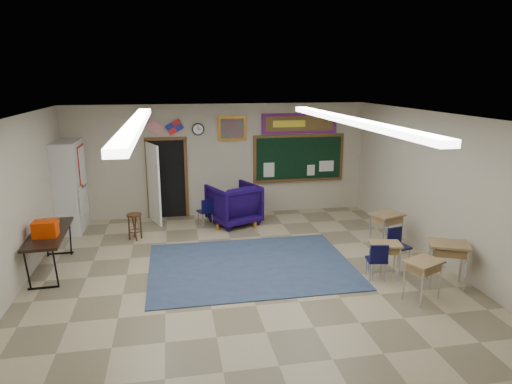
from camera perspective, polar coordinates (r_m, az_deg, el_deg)
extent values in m
plane|color=#9B8D6B|center=(8.49, -1.06, -11.42)|extent=(9.00, 9.00, 0.00)
cube|color=#ABA68B|center=(12.32, -4.59, 3.96)|extent=(8.00, 0.04, 3.00)
cube|color=#ABA68B|center=(3.95, 10.42, -19.31)|extent=(8.00, 0.04, 3.00)
cube|color=#ABA68B|center=(9.46, 23.54, -0.29)|extent=(0.04, 9.00, 3.00)
cube|color=white|center=(7.69, -1.16, 9.18)|extent=(8.00, 9.00, 0.04)
cube|color=#31425D|center=(9.24, -0.66, -9.17)|extent=(4.00, 3.00, 0.02)
cube|color=black|center=(12.33, -11.02, 1.63)|extent=(0.95, 0.04, 2.10)
cube|color=white|center=(11.91, -12.68, 1.00)|extent=(0.35, 0.86, 2.05)
cube|color=#573719|center=(12.70, 5.37, 4.26)|extent=(2.55, 0.05, 1.30)
cube|color=black|center=(12.69, 5.39, 4.25)|extent=(2.40, 0.03, 1.15)
cube|color=#573719|center=(12.76, 5.38, 1.56)|extent=(2.40, 0.12, 0.04)
cube|color=#A80E1A|center=(12.58, 5.47, 8.53)|extent=(2.10, 0.04, 0.55)
cube|color=brown|center=(12.56, 5.49, 8.52)|extent=(1.90, 0.03, 0.40)
cube|color=#AE7221|center=(12.21, -3.00, 7.93)|extent=(0.75, 0.05, 0.65)
cube|color=#A51466|center=(12.19, -2.99, 7.92)|extent=(0.62, 0.03, 0.52)
cylinder|color=black|center=(12.12, -7.26, 7.79)|extent=(0.32, 0.05, 0.32)
cylinder|color=white|center=(12.10, -7.25, 7.79)|extent=(0.26, 0.02, 0.26)
cube|color=beige|center=(11.95, -22.22, 0.67)|extent=(0.55, 1.25, 2.20)
imported|color=#110536|center=(11.67, -2.80, -1.52)|extent=(1.47, 1.49, 1.04)
cube|color=olive|center=(8.84, 15.89, -6.28)|extent=(0.64, 0.54, 0.04)
cube|color=brown|center=(8.88, 15.84, -6.85)|extent=(0.56, 0.46, 0.11)
cube|color=olive|center=(10.32, 16.09, -2.74)|extent=(0.79, 0.68, 0.04)
cube|color=brown|center=(10.35, 16.05, -3.32)|extent=(0.68, 0.58, 0.13)
cube|color=olive|center=(8.16, 20.25, -8.18)|extent=(0.72, 0.65, 0.04)
cube|color=brown|center=(8.20, 20.19, -8.81)|extent=(0.62, 0.55, 0.12)
cube|color=olive|center=(8.83, 23.00, -6.04)|extent=(0.82, 0.73, 0.05)
cube|color=brown|center=(8.86, 22.93, -6.73)|extent=(0.71, 0.62, 0.14)
cube|color=black|center=(9.64, -24.49, -4.71)|extent=(0.72, 1.93, 0.05)
cube|color=#C63403|center=(9.34, -24.84, -4.20)|extent=(0.42, 0.32, 0.30)
cylinder|color=#452B14|center=(10.87, -14.99, -2.78)|extent=(0.35, 0.35, 0.04)
torus|color=#452B14|center=(10.99, -14.86, -4.72)|extent=(0.29, 0.29, 0.02)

